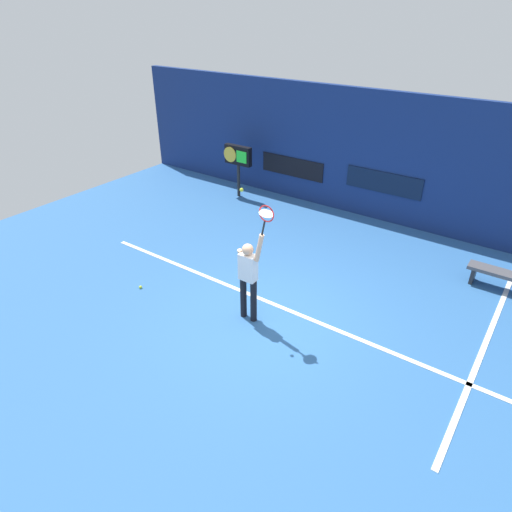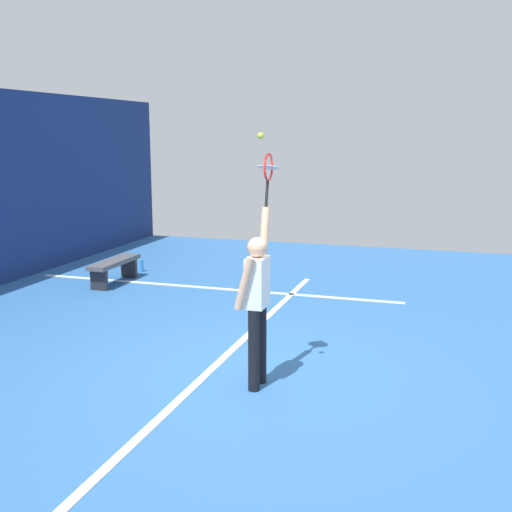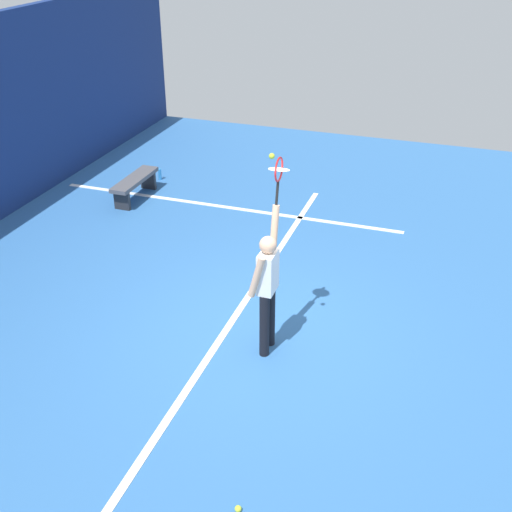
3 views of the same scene
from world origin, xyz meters
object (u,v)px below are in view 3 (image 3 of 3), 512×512
tennis_ball (272,156)px  spare_ball (238,509)px  water_bottle (160,174)px  court_bench (135,183)px  tennis_racket (279,172)px  tennis_player (267,284)px

tennis_ball → spare_ball: 3.74m
water_bottle → spare_ball: (-7.59, -4.61, -0.09)m
spare_ball → court_bench: bearing=35.3°
tennis_racket → tennis_player: bearing=179.4°
tennis_racket → tennis_ball: bearing=-172.9°
tennis_ball → tennis_racket: bearing=7.1°
tennis_player → tennis_racket: 1.43m
tennis_player → court_bench: size_ratio=1.42×
tennis_ball → court_bench: size_ratio=0.05×
tennis_racket → spare_ball: size_ratio=9.19×
water_bottle → tennis_player: bearing=-140.9°
court_bench → water_bottle: 1.10m
tennis_player → court_bench: (3.91, 4.05, -0.67)m
tennis_ball → water_bottle: 7.04m
court_bench → water_bottle: (1.07, 0.00, -0.22)m
tennis_ball → water_bottle: bearing=39.1°
tennis_player → tennis_ball: tennis_ball is taller
tennis_player → court_bench: tennis_player is taller
tennis_racket → tennis_ball: tennis_ball is taller
tennis_player → spare_ball: size_ratio=29.22×
tennis_ball → court_bench: (3.99, 4.12, -2.42)m
tennis_player → spare_ball: 2.83m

